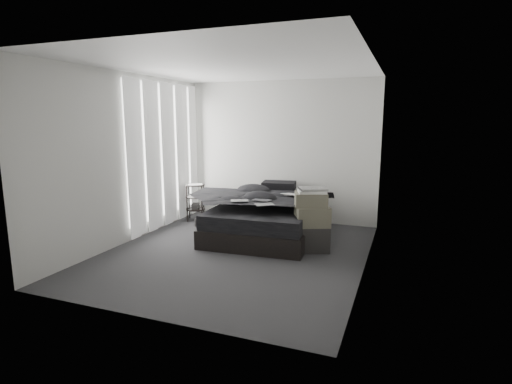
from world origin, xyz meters
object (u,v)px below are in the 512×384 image
(bed, at_px, (266,227))
(side_stand, at_px, (195,202))
(box_lower, at_px, (311,238))
(laptop, at_px, (290,191))

(bed, relative_size, side_stand, 3.10)
(bed, bearing_deg, box_lower, -32.05)
(bed, bearing_deg, laptop, 7.50)
(bed, distance_m, box_lower, 0.99)
(laptop, xyz_separation_m, side_stand, (-1.98, 0.43, -0.43))
(laptop, height_order, box_lower, laptop)
(side_stand, bearing_deg, box_lower, -21.73)
(bed, height_order, side_stand, side_stand)
(bed, height_order, laptop, laptop)
(side_stand, distance_m, box_lower, 2.66)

